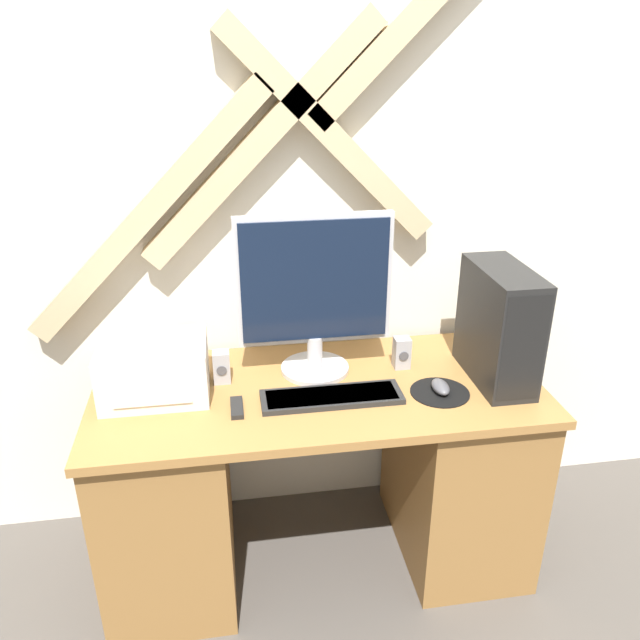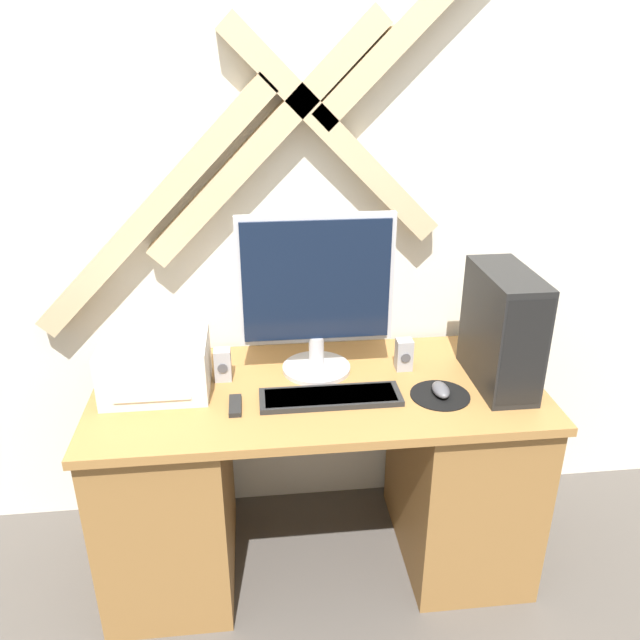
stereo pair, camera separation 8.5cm
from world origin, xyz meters
name	(u,v)px [view 1 (the left image)]	position (x,y,z in m)	size (l,w,h in m)	color
ground_plane	(334,628)	(0.00, 0.00, 0.00)	(12.00, 12.00, 0.00)	#4C4742
wall_back	(301,177)	(0.00, 0.71, 1.36)	(6.40, 0.13, 2.70)	silver
desk	(318,473)	(0.00, 0.33, 0.38)	(1.48, 0.66, 0.74)	olive
monitor	(314,290)	(0.01, 0.45, 1.04)	(0.52, 0.24, 0.55)	#B7B7BC
keyboard	(332,397)	(0.03, 0.24, 0.75)	(0.45, 0.14, 0.02)	black
mousepad	(440,392)	(0.39, 0.23, 0.74)	(0.19, 0.19, 0.00)	black
mouse	(440,387)	(0.39, 0.23, 0.76)	(0.05, 0.10, 0.04)	#4C4C51
computer_tower	(499,326)	(0.60, 0.29, 0.93)	(0.16, 0.36, 0.39)	black
printer	(155,370)	(-0.52, 0.37, 0.83)	(0.34, 0.26, 0.18)	beige
speaker_left	(222,367)	(-0.31, 0.41, 0.79)	(0.06, 0.05, 0.11)	#99999E
speaker_right	(402,353)	(0.31, 0.42, 0.79)	(0.06, 0.05, 0.11)	#99999E
remote_control	(237,408)	(-0.27, 0.23, 0.75)	(0.04, 0.12, 0.02)	black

